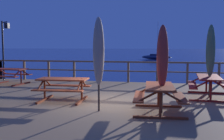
% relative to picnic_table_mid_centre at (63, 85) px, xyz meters
% --- Properties ---
extents(ground_plane, '(600.00, 600.00, 0.00)m').
position_rel_picnic_table_mid_centre_xyz_m(ground_plane, '(1.52, 0.12, -1.37)').
color(ground_plane, navy).
extents(wooden_deck, '(14.92, 10.11, 0.82)m').
position_rel_picnic_table_mid_centre_xyz_m(wooden_deck, '(1.52, 0.12, -0.96)').
color(wooden_deck, '#846647').
rests_on(wooden_deck, ground).
extents(railing_waterside_far, '(14.72, 0.10, 1.09)m').
position_rel_picnic_table_mid_centre_xyz_m(railing_waterside_far, '(1.52, 5.03, 0.18)').
color(railing_waterside_far, brown).
rests_on(railing_waterside_far, wooden_deck).
extents(picnic_table_mid_centre, '(1.76, 1.50, 0.78)m').
position_rel_picnic_table_mid_centre_xyz_m(picnic_table_mid_centre, '(0.00, 0.00, 0.00)').
color(picnic_table_mid_centre, '#993819').
rests_on(picnic_table_mid_centre, wooden_deck).
extents(picnic_table_mid_left, '(1.51, 1.80, 0.78)m').
position_rel_picnic_table_mid_centre_xyz_m(picnic_table_mid_left, '(3.26, -0.98, 0.00)').
color(picnic_table_mid_left, '#993819').
rests_on(picnic_table_mid_left, wooden_deck).
extents(picnic_table_front_right, '(1.51, 2.13, 0.78)m').
position_rel_picnic_table_mid_centre_xyz_m(picnic_table_front_right, '(4.94, 1.63, 0.01)').
color(picnic_table_front_right, maroon).
rests_on(picnic_table_front_right, wooden_deck).
extents(picnic_table_mid_right, '(1.77, 1.54, 0.78)m').
position_rel_picnic_table_mid_centre_xyz_m(picnic_table_mid_right, '(-4.08, 3.21, -0.00)').
color(picnic_table_mid_right, maroon).
rests_on(picnic_table_mid_right, wooden_deck).
extents(patio_umbrella_short_mid, '(0.32, 0.32, 2.67)m').
position_rel_picnic_table_mid_centre_xyz_m(patio_umbrella_short_mid, '(1.56, -1.16, 1.15)').
color(patio_umbrella_short_mid, '#4C3828').
rests_on(patio_umbrella_short_mid, wooden_deck).
extents(patio_umbrella_tall_front, '(0.32, 0.32, 2.44)m').
position_rel_picnic_table_mid_centre_xyz_m(patio_umbrella_tall_front, '(3.32, -1.00, 1.00)').
color(patio_umbrella_tall_front, '#4C3828').
rests_on(patio_umbrella_tall_front, wooden_deck).
extents(patio_umbrella_tall_back_right, '(0.32, 0.32, 2.63)m').
position_rel_picnic_table_mid_centre_xyz_m(patio_umbrella_tall_back_right, '(4.98, 1.68, 1.12)').
color(patio_umbrella_tall_back_right, '#4C3828').
rests_on(patio_umbrella_tall_back_right, wooden_deck).
extents(lamp_post_hooked, '(0.62, 0.43, 3.20)m').
position_rel_picnic_table_mid_centre_xyz_m(lamp_post_hooked, '(-5.07, 4.37, 1.56)').
color(lamp_post_hooked, black).
rests_on(lamp_post_hooked, wooden_deck).
extents(sailboat_distant, '(6.18, 2.57, 7.72)m').
position_rel_picnic_table_mid_centre_xyz_m(sailboat_distant, '(1.26, 47.04, -0.86)').
color(sailboat_distant, navy).
rests_on(sailboat_distant, ground).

